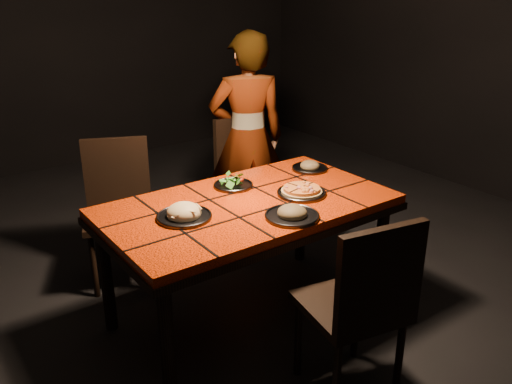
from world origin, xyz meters
TOP-DOWN VIEW (x-y plane):
  - room_shell at (0.00, 0.00)m, footprint 6.04×7.04m
  - dining_table at (0.00, 0.00)m, footprint 1.62×0.92m
  - chair_near at (0.03, -0.87)m, footprint 0.51×0.51m
  - chair_far_left at (-0.40, 0.91)m, footprint 0.56×0.56m
  - chair_far_right at (0.67, 0.97)m, footprint 0.45×0.45m
  - diner at (0.66, 0.94)m, footprint 0.68×0.57m
  - plate_pizza at (0.31, -0.09)m, footprint 0.28×0.28m
  - plate_pasta at (-0.40, 0.01)m, footprint 0.29×0.29m
  - plate_salad at (0.06, 0.24)m, footprint 0.24×0.24m
  - plate_mushroom_a at (0.06, -0.31)m, footprint 0.29×0.29m
  - plate_mushroom_b at (0.64, 0.21)m, footprint 0.23×0.23m

SIDE VIEW (x-z plane):
  - chair_far_right at x=0.67m, z-range 0.07..1.01m
  - chair_far_left at x=-0.40m, z-range 0.07..1.01m
  - chair_near at x=0.03m, z-range 0.07..1.03m
  - dining_table at x=0.00m, z-range 0.30..1.05m
  - plate_pizza at x=0.31m, z-range 0.75..0.79m
  - plate_mushroom_b at x=0.64m, z-range 0.73..0.81m
  - plate_mushroom_a at x=0.06m, z-range 0.73..0.82m
  - plate_pasta at x=-0.40m, z-range 0.73..0.82m
  - plate_salad at x=0.06m, z-range 0.74..0.81m
  - diner at x=0.66m, z-range 0.00..1.58m
  - room_shell at x=0.00m, z-range -0.04..3.04m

